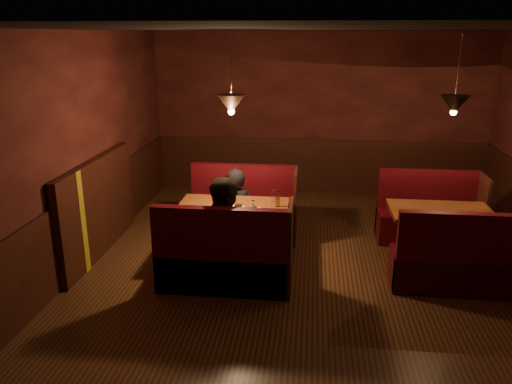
# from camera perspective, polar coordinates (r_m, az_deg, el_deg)

# --- Properties ---
(room) EXTENTS (6.02, 7.02, 2.92)m
(room) POSITION_cam_1_polar(r_m,az_deg,el_deg) (5.90, 4.69, -0.19)
(room) COLOR #42220F
(room) RESTS_ON ground
(main_table) EXTENTS (1.41, 0.86, 0.99)m
(main_table) POSITION_cam_1_polar(r_m,az_deg,el_deg) (6.44, -2.54, -3.04)
(main_table) COLOR maroon
(main_table) RESTS_ON ground
(main_bench_far) EXTENTS (1.55, 0.55, 1.06)m
(main_bench_far) POSITION_cam_1_polar(r_m,az_deg,el_deg) (7.26, -1.40, -2.65)
(main_bench_far) COLOR #39090D
(main_bench_far) RESTS_ON ground
(main_bench_near) EXTENTS (1.55, 0.55, 1.06)m
(main_bench_near) POSITION_cam_1_polar(r_m,az_deg,el_deg) (5.81, -3.58, -8.08)
(main_bench_near) COLOR #39090D
(main_bench_near) RESTS_ON ground
(second_table) EXTENTS (1.27, 0.81, 0.72)m
(second_table) POSITION_cam_1_polar(r_m,az_deg,el_deg) (6.80, 20.29, -3.45)
(second_table) COLOR maroon
(second_table) RESTS_ON ground
(second_bench_far) EXTENTS (1.41, 0.53, 1.01)m
(second_bench_far) POSITION_cam_1_polar(r_m,az_deg,el_deg) (7.58, 19.06, -2.90)
(second_bench_far) COLOR #39090D
(second_bench_far) RESTS_ON ground
(second_bench_near) EXTENTS (1.41, 0.53, 1.01)m
(second_bench_near) POSITION_cam_1_polar(r_m,az_deg,el_deg) (6.21, 21.92, -7.78)
(second_bench_near) COLOR #39090D
(second_bench_near) RESTS_ON ground
(diner_a) EXTENTS (0.57, 0.41, 1.45)m
(diner_a) POSITION_cam_1_polar(r_m,az_deg,el_deg) (6.92, -2.39, -0.29)
(diner_a) COLOR black
(diner_a) RESTS_ON ground
(diner_b) EXTENTS (0.89, 0.74, 1.66)m
(diner_b) POSITION_cam_1_polar(r_m,az_deg,el_deg) (5.71, -3.24, -3.12)
(diner_b) COLOR black
(diner_b) RESTS_ON ground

